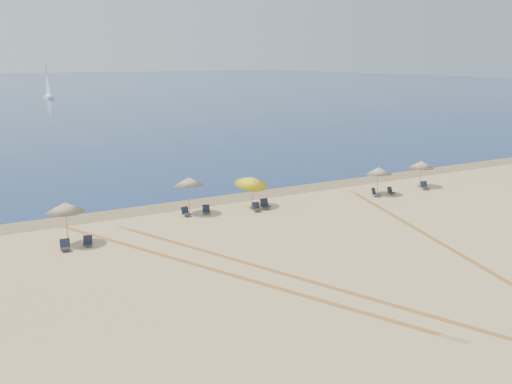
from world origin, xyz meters
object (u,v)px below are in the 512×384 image
sailboat_0 (48,88)px  umbrella_2 (189,182)px  chair_9 (391,191)px  umbrella_3 (251,181)px  chair_5 (206,210)px  umbrella_1 (65,207)px  chair_2 (65,246)px  chair_7 (265,204)px  umbrella_5 (421,164)px  chair_3 (88,242)px  chair_10 (425,186)px  chair_6 (256,207)px  umbrella_4 (379,171)px  chair_8 (375,193)px  chair_4 (186,212)px

sailboat_0 → umbrella_2: bearing=-99.4°
chair_9 → sailboat_0: sailboat_0 is taller
umbrella_3 → chair_5: size_ratio=3.46×
umbrella_1 → chair_2: umbrella_1 is taller
umbrella_1 → chair_7: 14.03m
umbrella_3 → chair_9: (11.42, -1.97, -1.68)m
umbrella_5 → sailboat_0: size_ratio=0.25×
chair_3 → chair_10: 27.22m
umbrella_1 → umbrella_5: size_ratio=1.15×
umbrella_3 → chair_2: 13.90m
umbrella_5 → chair_6: umbrella_5 is taller
umbrella_2 → umbrella_5: bearing=-5.1°
chair_6 → chair_9: bearing=5.6°
chair_3 → chair_9: 23.64m
umbrella_1 → chair_6: bearing=4.2°
chair_2 → chair_10: size_ratio=0.90×
umbrella_2 → chair_10: umbrella_2 is taller
umbrella_2 → chair_9: 16.29m
chair_2 → chair_7: chair_7 is taller
chair_3 → sailboat_0: (19.15, 126.93, 2.42)m
umbrella_5 → umbrella_4: bearing=-176.4°
chair_8 → sailboat_0: (-2.96, 126.04, 2.39)m
chair_4 → chair_6: size_ratio=0.96×
umbrella_2 → chair_4: size_ratio=3.92×
chair_4 → chair_8: 15.01m
chair_9 → chair_5: bearing=166.8°
chair_4 → chair_8: (14.86, -2.13, 0.02)m
umbrella_2 → umbrella_5: (19.91, -1.77, -0.38)m
chair_4 → chair_7: bearing=-16.9°
chair_4 → chair_5: (1.45, -0.14, -0.01)m
sailboat_0 → chair_4: bearing=-99.6°
sailboat_0 → chair_5: bearing=-98.9°
umbrella_5 → sailboat_0: bearing=93.9°
umbrella_3 → chair_8: 10.21m
chair_7 → chair_9: chair_7 is taller
chair_7 → umbrella_4: bearing=0.9°
umbrella_3 → umbrella_5: 15.42m
umbrella_4 → chair_4: (-15.46, 1.71, -1.62)m
umbrella_1 → chair_6: size_ratio=3.70×
sailboat_0 → chair_6: bearing=-97.4°
chair_8 → umbrella_4: bearing=9.6°
chair_10 → sailboat_0: 126.48m
umbrella_3 → chair_3: size_ratio=3.51×
chair_7 → sailboat_0: sailboat_0 is taller
umbrella_1 → chair_3: (0.93, -0.76, -1.98)m
umbrella_1 → chair_3: 2.31m
umbrella_2 → umbrella_3: 4.59m
umbrella_3 → chair_8: (9.90, -1.89, -1.65)m
sailboat_0 → chair_3: bearing=-102.7°
chair_5 → chair_10: (18.50, -2.15, 0.03)m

